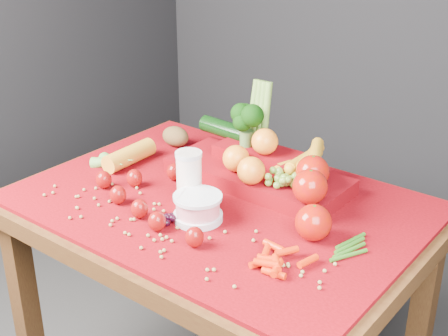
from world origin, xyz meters
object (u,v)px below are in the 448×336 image
Objects in this scene: yogurt_bowl at (198,207)px; produce_mound at (267,166)px; milk_glass at (189,177)px; table at (220,235)px.

yogurt_bowl is 0.27m from produce_mound.
milk_glass is 0.25× the size of produce_mound.
table is at bearing 101.41° from yogurt_bowl.
yogurt_bowl is at bearing -96.20° from produce_mound.
milk_glass is 0.24m from produce_mound.
table is 1.83× the size of produce_mound.
produce_mound reaches higher than yogurt_bowl.
table is at bearing 55.76° from milk_glass.
produce_mound is at bearing 70.52° from table.
table is 7.30× the size of milk_glass.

